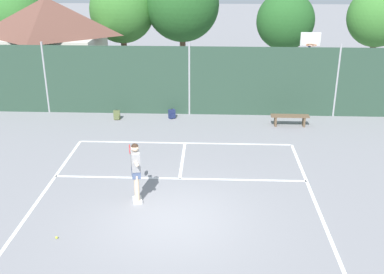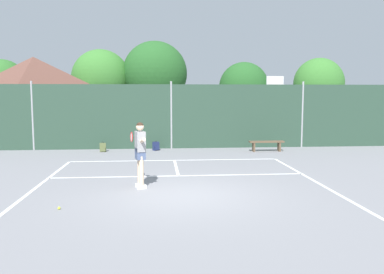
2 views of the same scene
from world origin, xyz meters
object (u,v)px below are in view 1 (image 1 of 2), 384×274
Objects in this scene: tennis_player at (136,167)px; tennis_ball at (57,238)px; basketball_hoop at (308,60)px; courtside_bench at (290,118)px; backpack_olive at (117,115)px; backpack_navy at (172,114)px.

tennis_ball is (-1.77, -2.00, -1.08)m from tennis_player.
tennis_ball is at bearing -131.60° from tennis_player.
basketball_hoop is 11.40m from tennis_player.
basketball_hoop is 2.22× the size of courtside_bench.
tennis_ball is at bearing -126.58° from basketball_hoop.
courtside_bench is at bearing -112.95° from basketball_hoop.
tennis_player is 8.66m from courtside_bench.
backpack_olive is 2.44m from backpack_navy.
tennis_ball is 0.14× the size of backpack_navy.
courtside_bench reaches higher than tennis_ball.
backpack_navy is at bearing -163.61° from basketball_hoop.
backpack_olive is (-0.25, 9.17, 0.16)m from tennis_ball.
backpack_navy is at bearing 6.10° from backpack_olive.
backpack_olive is 0.29× the size of courtside_bench.
courtside_bench is at bearing 50.57° from tennis_player.
backpack_olive is at bearing 176.13° from courtside_bench.
tennis_ball is 0.14× the size of backpack_olive.
basketball_hoop reaches higher than courtside_bench.
basketball_hoop is at bearing 16.39° from backpack_navy.
courtside_bench is (5.08, -0.77, 0.17)m from backpack_navy.
backpack_navy is (2.18, 9.43, 0.16)m from tennis_ball.
backpack_olive is at bearing -166.43° from basketball_hoop.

